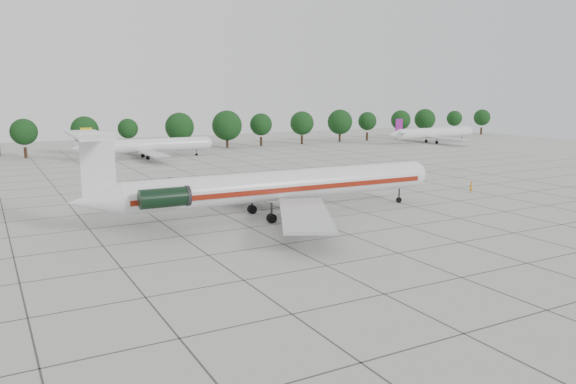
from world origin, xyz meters
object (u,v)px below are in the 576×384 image
ground_crew (471,187)px  bg_airliner_c (148,146)px  main_airliner (266,186)px  bg_airliner_e (434,133)px

ground_crew → bg_airliner_c: bearing=-79.5°
main_airliner → bg_airliner_c: size_ratio=1.65×
main_airliner → ground_crew: size_ratio=27.54×
ground_crew → bg_airliner_e: bg_airliner_e is taller
bg_airliner_c → bg_airliner_e: bearing=-1.4°
ground_crew → bg_airliner_c: bg_airliner_c is taller
bg_airliner_e → bg_airliner_c: bearing=178.6°
bg_airliner_c → main_airliner: bearing=-93.1°
bg_airliner_c → ground_crew: bearing=-65.1°
ground_crew → bg_airliner_e: size_ratio=0.06×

